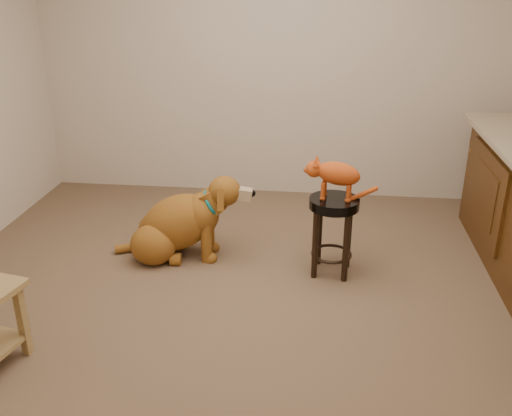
# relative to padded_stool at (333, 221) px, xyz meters

# --- Properties ---
(floor) EXTENTS (4.50, 4.00, 0.01)m
(floor) POSITION_rel_padded_stool_xyz_m (-0.51, -0.42, -0.41)
(floor) COLOR brown
(floor) RESTS_ON ground
(room_shell) EXTENTS (4.54, 4.04, 2.62)m
(room_shell) POSITION_rel_padded_stool_xyz_m (-0.51, -0.42, 1.27)
(room_shell) COLOR beige
(room_shell) RESTS_ON ground
(padded_stool) EXTENTS (0.35, 0.35, 0.57)m
(padded_stool) POSITION_rel_padded_stool_xyz_m (0.00, 0.00, 0.00)
(padded_stool) COLOR black
(padded_stool) RESTS_ON ground
(wood_stool) EXTENTS (0.42, 0.42, 0.65)m
(wood_stool) POSITION_rel_padded_stool_xyz_m (1.34, 1.19, -0.07)
(wood_stool) COLOR brown
(wood_stool) RESTS_ON ground
(golden_retriever) EXTENTS (1.10, 0.56, 0.70)m
(golden_retriever) POSITION_rel_padded_stool_xyz_m (-1.15, 0.13, -0.15)
(golden_retriever) COLOR brown
(golden_retriever) RESTS_ON ground
(tabby_kitten) EXTENTS (0.52, 0.19, 0.32)m
(tabby_kitten) POSITION_rel_padded_stool_xyz_m (-0.01, 0.00, 0.34)
(tabby_kitten) COLOR #A93D10
(tabby_kitten) RESTS_ON padded_stool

